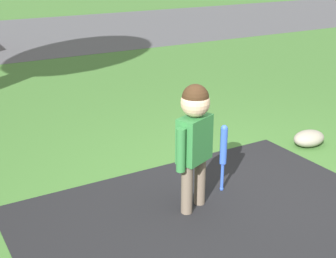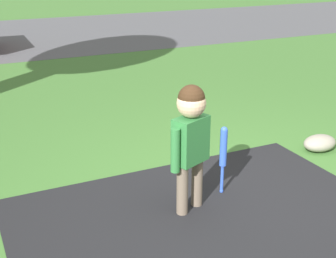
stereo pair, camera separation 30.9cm
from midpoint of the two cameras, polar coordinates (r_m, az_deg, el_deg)
ground_plane at (r=3.95m, az=12.81°, el=-9.15°), size 60.00×60.00×0.00m
street_strip at (r=12.24m, az=-15.04°, el=11.05°), size 40.00×6.00×0.01m
child at (r=3.53m, az=5.31°, el=-0.33°), size 0.40×0.25×1.03m
baseball_bat at (r=3.93m, az=9.01°, el=-2.67°), size 0.06×0.06×0.60m
edging_rock at (r=5.13m, az=19.67°, el=-1.65°), size 0.37×0.25×0.17m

